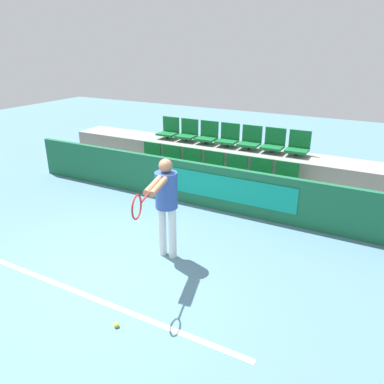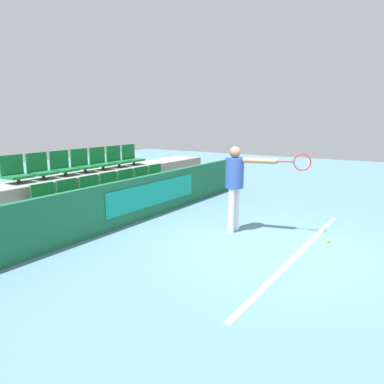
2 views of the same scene
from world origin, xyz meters
name	(u,v)px [view 1 (image 1 of 2)]	position (x,y,z in m)	size (l,w,h in m)	color
ground_plane	(104,277)	(0.00, 0.00, 0.00)	(30.00, 30.00, 0.00)	slate
court_baseline	(82,294)	(0.00, -0.47, 0.00)	(5.20, 0.08, 0.01)	white
barrier_wall	(199,184)	(0.01, 3.13, 0.48)	(9.17, 0.14, 0.96)	#19603D
bleacher_tier_front	(209,187)	(0.00, 3.67, 0.24)	(8.77, 0.92, 0.48)	gray
bleacher_tier_middle	(225,166)	(0.00, 4.58, 0.48)	(8.77, 0.92, 0.97)	gray
stadium_chair_0	(150,156)	(-1.70, 3.79, 0.70)	(0.49, 0.42, 0.55)	#333333
stadium_chair_1	(170,159)	(-1.13, 3.79, 0.70)	(0.49, 0.42, 0.55)	#333333
stadium_chair_2	(190,163)	(-0.57, 3.79, 0.70)	(0.49, 0.42, 0.55)	#333333
stadium_chair_3	(212,166)	(0.00, 3.79, 0.70)	(0.49, 0.42, 0.55)	#333333
stadium_chair_4	(235,170)	(0.57, 3.79, 0.70)	(0.49, 0.42, 0.55)	#333333
stadium_chair_5	(259,174)	(1.13, 3.79, 0.70)	(0.49, 0.42, 0.55)	#333333
stadium_chair_6	(285,178)	(1.70, 3.79, 0.70)	(0.49, 0.42, 0.55)	#333333
stadium_chair_7	(169,130)	(-1.70, 4.71, 1.19)	(0.49, 0.42, 0.55)	#333333
stadium_chair_8	(188,132)	(-1.13, 4.71, 1.19)	(0.49, 0.42, 0.55)	#333333
stadium_chair_9	(207,135)	(-0.57, 4.71, 1.19)	(0.49, 0.42, 0.55)	#333333
stadium_chair_10	(228,137)	(0.00, 4.71, 1.19)	(0.49, 0.42, 0.55)	#333333
stadium_chair_11	(250,140)	(0.57, 4.71, 1.19)	(0.49, 0.42, 0.55)	#333333
stadium_chair_12	(274,143)	(1.13, 4.71, 1.19)	(0.49, 0.42, 0.55)	#333333
stadium_chair_13	(298,146)	(1.70, 4.71, 1.19)	(0.49, 0.42, 0.55)	#333333
tennis_player	(165,198)	(0.55, 0.94, 1.07)	(0.56, 1.54, 1.70)	silver
tennis_ball	(116,325)	(0.86, -0.77, 0.03)	(0.07, 0.07, 0.07)	#CCDB33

